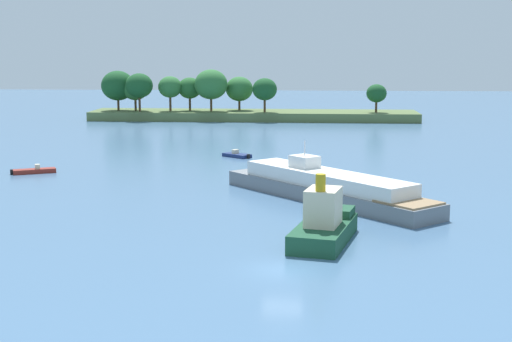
{
  "coord_description": "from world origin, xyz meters",
  "views": [
    {
      "loc": [
        1.4,
        -43.85,
        13.56
      ],
      "look_at": [
        -3.78,
        30.05,
        1.2
      ],
      "focal_mm": 51.42,
      "sensor_mm": 36.0,
      "label": 1
    }
  ],
  "objects_px": {
    "fishing_skiff": "(237,155)",
    "small_motorboat": "(34,171)",
    "white_riverboat": "(327,187)",
    "tugboat": "(324,224)"
  },
  "relations": [
    {
      "from": "small_motorboat",
      "to": "fishing_skiff",
      "type": "bearing_deg",
      "value": 33.11
    },
    {
      "from": "tugboat",
      "to": "small_motorboat",
      "type": "distance_m",
      "value": 41.42
    },
    {
      "from": "white_riverboat",
      "to": "small_motorboat",
      "type": "height_order",
      "value": "white_riverboat"
    },
    {
      "from": "tugboat",
      "to": "fishing_skiff",
      "type": "bearing_deg",
      "value": 103.93
    },
    {
      "from": "white_riverboat",
      "to": "tugboat",
      "type": "distance_m",
      "value": 14.46
    },
    {
      "from": "small_motorboat",
      "to": "tugboat",
      "type": "bearing_deg",
      "value": -40.81
    },
    {
      "from": "fishing_skiff",
      "to": "small_motorboat",
      "type": "height_order",
      "value": "small_motorboat"
    },
    {
      "from": "fishing_skiff",
      "to": "small_motorboat",
      "type": "bearing_deg",
      "value": -146.89
    },
    {
      "from": "fishing_skiff",
      "to": "white_riverboat",
      "type": "distance_m",
      "value": 28.52
    },
    {
      "from": "fishing_skiff",
      "to": "small_motorboat",
      "type": "xyz_separation_m",
      "value": [
        -21.2,
        -13.82,
        0.02
      ]
    }
  ]
}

